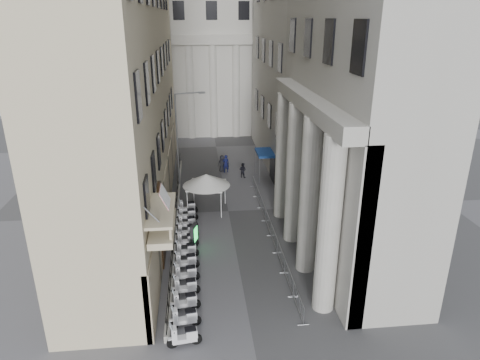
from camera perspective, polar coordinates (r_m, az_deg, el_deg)
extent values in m
cube|color=#B7B5AD|center=(61.37, -4.01, 20.63)|extent=(22.00, 10.00, 30.00)
cylinder|color=white|center=(34.97, -7.02, -3.18)|extent=(0.06, 0.06, 2.17)
cylinder|color=white|center=(35.00, -2.50, -3.01)|extent=(0.06, 0.06, 2.17)
cylinder|color=white|center=(37.50, -6.99, -1.47)|extent=(0.06, 0.06, 2.17)
cylinder|color=white|center=(37.54, -2.78, -1.31)|extent=(0.06, 0.06, 2.17)
cube|color=silver|center=(35.79, -4.88, -0.55)|extent=(2.95, 2.95, 0.12)
cone|color=silver|center=(35.62, -4.90, 0.19)|extent=(3.94, 3.94, 0.98)
cylinder|color=gray|center=(39.77, -8.36, 4.92)|extent=(0.16, 0.16, 8.91)
cylinder|color=gray|center=(39.21, -6.81, 11.45)|extent=(2.56, 1.02, 0.12)
cube|color=gray|center=(39.63, -5.10, 11.53)|extent=(0.61, 0.42, 0.17)
cube|color=black|center=(30.33, -6.15, -7.47)|extent=(0.53, 0.90, 1.82)
cube|color=#19E54C|center=(30.19, -5.90, -7.17)|extent=(0.25, 0.63, 1.01)
imported|color=#0D1036|center=(44.58, -1.91, 2.18)|extent=(0.75, 0.55, 1.91)
imported|color=black|center=(43.24, 0.36, 1.32)|extent=(0.94, 0.89, 1.52)
imported|color=black|center=(44.86, -2.41, 2.20)|extent=(0.95, 0.71, 1.77)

